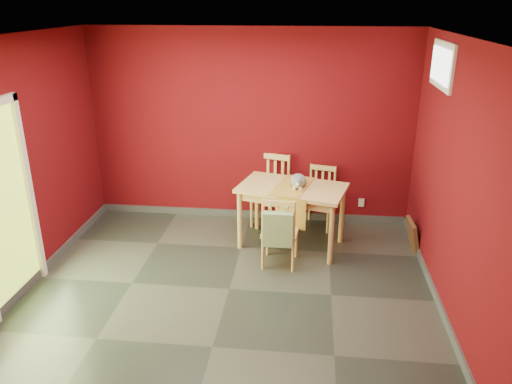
# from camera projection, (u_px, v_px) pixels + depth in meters

# --- Properties ---
(ground) EXTENTS (4.50, 4.50, 0.00)m
(ground) POSITION_uv_depth(u_px,v_px,m) (229.00, 289.00, 5.57)
(ground) COLOR #2D342D
(ground) RESTS_ON ground
(room_shell) EXTENTS (4.50, 4.50, 4.50)m
(room_shell) POSITION_uv_depth(u_px,v_px,m) (229.00, 285.00, 5.55)
(room_shell) COLOR #57090E
(room_shell) RESTS_ON ground
(doorway) EXTENTS (0.06, 1.01, 2.13)m
(doorway) POSITION_uv_depth(u_px,v_px,m) (2.00, 201.00, 5.01)
(doorway) COLOR #B7D838
(doorway) RESTS_ON ground
(window) EXTENTS (0.05, 0.90, 0.50)m
(window) POSITION_uv_depth(u_px,v_px,m) (442.00, 65.00, 5.42)
(window) COLOR white
(window) RESTS_ON room_shell
(outlet_plate) EXTENTS (0.08, 0.02, 0.12)m
(outlet_plate) POSITION_uv_depth(u_px,v_px,m) (361.00, 203.00, 7.14)
(outlet_plate) COLOR silver
(outlet_plate) RESTS_ON room_shell
(dining_table) EXTENTS (1.46, 1.07, 0.82)m
(dining_table) POSITION_uv_depth(u_px,v_px,m) (292.00, 194.00, 6.31)
(dining_table) COLOR #DCB667
(dining_table) RESTS_ON ground
(table_runner) EXTENTS (0.57, 0.88, 0.40)m
(table_runner) POSITION_uv_depth(u_px,v_px,m) (292.00, 195.00, 6.17)
(table_runner) COLOR #B78B2F
(table_runner) RESTS_ON dining_table
(chair_far_left) EXTENTS (0.58, 0.58, 1.00)m
(chair_far_left) POSITION_uv_depth(u_px,v_px,m) (271.00, 190.00, 7.04)
(chair_far_left) COLOR #DCB667
(chair_far_left) RESTS_ON ground
(chair_far_right) EXTENTS (0.48, 0.48, 0.86)m
(chair_far_right) POSITION_uv_depth(u_px,v_px,m) (320.00, 197.00, 6.98)
(chair_far_right) COLOR #DCB667
(chair_far_right) RESTS_ON ground
(chair_near) EXTENTS (0.45, 0.45, 0.90)m
(chair_near) POSITION_uv_depth(u_px,v_px,m) (280.00, 230.00, 5.91)
(chair_near) COLOR #DCB667
(chair_near) RESTS_ON ground
(tote_bag) EXTENTS (0.34, 0.20, 0.48)m
(tote_bag) POSITION_uv_depth(u_px,v_px,m) (278.00, 229.00, 5.67)
(tote_bag) COLOR #7D9D64
(tote_bag) RESTS_ON chair_near
(cat) EXTENTS (0.41, 0.46, 0.21)m
(cat) POSITION_uv_depth(u_px,v_px,m) (298.00, 178.00, 6.25)
(cat) COLOR slate
(cat) RESTS_ON table_runner
(picture_frame) EXTENTS (0.15, 0.40, 0.40)m
(picture_frame) POSITION_uv_depth(u_px,v_px,m) (413.00, 235.00, 6.39)
(picture_frame) COLOR brown
(picture_frame) RESTS_ON ground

